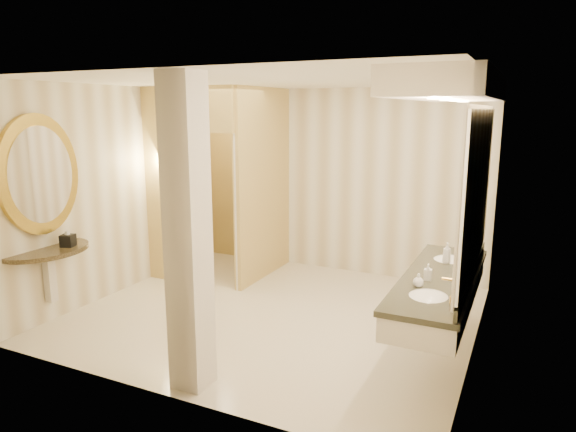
% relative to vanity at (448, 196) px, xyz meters
% --- Properties ---
extents(floor, '(4.50, 4.50, 0.00)m').
position_rel_vanity_xyz_m(floor, '(-1.98, 0.40, -1.63)').
color(floor, beige).
rests_on(floor, ground).
extents(ceiling, '(4.50, 4.50, 0.00)m').
position_rel_vanity_xyz_m(ceiling, '(-1.98, 0.40, 1.07)').
color(ceiling, white).
rests_on(ceiling, wall_back).
extents(wall_back, '(4.50, 0.02, 2.70)m').
position_rel_vanity_xyz_m(wall_back, '(-1.98, 2.40, -0.28)').
color(wall_back, silver).
rests_on(wall_back, floor).
extents(wall_front, '(4.50, 0.02, 2.70)m').
position_rel_vanity_xyz_m(wall_front, '(-1.98, -1.60, -0.28)').
color(wall_front, silver).
rests_on(wall_front, floor).
extents(wall_left, '(0.02, 4.00, 2.70)m').
position_rel_vanity_xyz_m(wall_left, '(-4.23, 0.40, -0.28)').
color(wall_left, silver).
rests_on(wall_left, floor).
extents(wall_right, '(0.02, 4.00, 2.70)m').
position_rel_vanity_xyz_m(wall_right, '(0.27, 0.40, -0.28)').
color(wall_right, silver).
rests_on(wall_right, floor).
extents(toilet_closet, '(1.50, 1.55, 2.70)m').
position_rel_vanity_xyz_m(toilet_closet, '(-3.09, 1.37, -0.24)').
color(toilet_closet, '#DCC973').
rests_on(toilet_closet, floor).
extents(wall_sconce, '(0.14, 0.14, 0.42)m').
position_rel_vanity_xyz_m(wall_sconce, '(-3.90, 0.83, 0.10)').
color(wall_sconce, '#B88A3B').
rests_on(wall_sconce, toilet_closet).
extents(vanity, '(0.75, 2.38, 2.09)m').
position_rel_vanity_xyz_m(vanity, '(0.00, 0.00, 0.00)').
color(vanity, beige).
rests_on(vanity, floor).
extents(console_shelf, '(1.02, 1.02, 1.96)m').
position_rel_vanity_xyz_m(console_shelf, '(-4.19, -0.89, -0.28)').
color(console_shelf, black).
rests_on(console_shelf, floor).
extents(pillar, '(0.30, 0.30, 2.70)m').
position_rel_vanity_xyz_m(pillar, '(-1.90, -1.34, -0.28)').
color(pillar, beige).
rests_on(pillar, floor).
extents(tissue_box, '(0.18, 0.18, 0.14)m').
position_rel_vanity_xyz_m(tissue_box, '(-4.01, -0.74, -0.68)').
color(tissue_box, black).
rests_on(tissue_box, console_shelf).
extents(toilet, '(0.61, 0.88, 0.82)m').
position_rel_vanity_xyz_m(toilet, '(-3.08, 2.15, -1.22)').
color(toilet, white).
rests_on(toilet, floor).
extents(soap_bottle_a, '(0.07, 0.08, 0.15)m').
position_rel_vanity_xyz_m(soap_bottle_a, '(-0.11, -0.18, -0.68)').
color(soap_bottle_a, beige).
rests_on(soap_bottle_a, vanity).
extents(soap_bottle_b, '(0.12, 0.12, 0.12)m').
position_rel_vanity_xyz_m(soap_bottle_b, '(-0.15, -0.40, -0.69)').
color(soap_bottle_b, silver).
rests_on(soap_bottle_b, vanity).
extents(soap_bottle_c, '(0.11, 0.11, 0.21)m').
position_rel_vanity_xyz_m(soap_bottle_c, '(-0.04, 0.43, -0.65)').
color(soap_bottle_c, '#C6B28C').
rests_on(soap_bottle_c, vanity).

